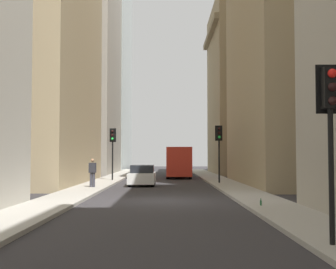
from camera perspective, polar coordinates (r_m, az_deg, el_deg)
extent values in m
plane|color=#302D30|center=(20.91, -1.03, -8.37)|extent=(135.00, 135.00, 0.00)
cube|color=#A8A399|center=(21.45, -13.26, -7.97)|extent=(90.00, 2.20, 0.14)
cube|color=#A8A399|center=(21.32, 11.28, -8.02)|extent=(90.00, 2.20, 0.14)
cube|color=#9E8966|center=(52.94, 11.10, 5.53)|extent=(13.73, 10.00, 19.22)
cube|color=#867556|center=(53.53, 5.38, 12.61)|extent=(13.73, 0.50, 0.60)
cube|color=#9E8966|center=(35.75, -18.46, 13.58)|extent=(15.73, 10.00, 24.02)
cube|color=gray|center=(54.43, -12.04, 13.08)|extent=(13.90, 10.00, 33.66)
cube|color=red|center=(41.18, 1.36, -3.44)|extent=(4.60, 2.25, 2.60)
cube|color=#38383D|center=(44.39, 1.25, -3.84)|extent=(1.90, 2.25, 1.90)
cube|color=black|center=(44.38, 1.25, -3.07)|extent=(1.92, 2.09, 0.64)
cylinder|color=black|center=(44.44, 2.52, -4.81)|extent=(0.88, 0.28, 0.88)
cylinder|color=black|center=(44.40, -0.03, -4.82)|extent=(0.88, 0.28, 0.88)
cylinder|color=black|center=(39.85, 2.83, -5.05)|extent=(0.88, 0.28, 0.88)
cylinder|color=black|center=(39.80, -0.01, -5.06)|extent=(0.88, 0.28, 0.88)
cube|color=silver|center=(31.57, -3.29, -5.50)|extent=(4.30, 1.78, 0.70)
cube|color=black|center=(31.74, -3.26, -4.37)|extent=(2.10, 1.58, 0.54)
cylinder|color=black|center=(30.20, -1.94, -6.02)|extent=(0.64, 0.22, 0.64)
cylinder|color=black|center=(30.29, -4.91, -6.01)|extent=(0.64, 0.22, 0.64)
cylinder|color=black|center=(32.89, -1.79, -5.75)|extent=(0.64, 0.22, 0.64)
cylinder|color=black|center=(32.98, -4.52, -5.74)|extent=(0.64, 0.22, 0.64)
cylinder|color=black|center=(10.44, 19.99, -4.98)|extent=(0.12, 0.12, 2.96)
cube|color=black|center=(10.54, 19.82, 5.56)|extent=(0.28, 0.32, 0.90)
cube|color=black|center=(10.68, 19.54, 5.44)|extent=(0.03, 0.52, 1.10)
sphere|color=red|center=(10.44, 20.10, 7.31)|extent=(0.20, 0.20, 0.20)
sphere|color=black|center=(10.39, 20.13, 5.68)|extent=(0.20, 0.20, 0.20)
sphere|color=black|center=(10.35, 20.15, 4.03)|extent=(0.20, 0.20, 0.20)
cylinder|color=black|center=(32.48, 6.50, -3.35)|extent=(0.12, 0.12, 3.11)
cube|color=black|center=(32.52, 6.48, 0.19)|extent=(0.28, 0.32, 0.90)
cube|color=black|center=(32.67, 6.45, 0.18)|extent=(0.03, 0.52, 1.10)
sphere|color=black|center=(32.37, 6.51, 0.74)|extent=(0.20, 0.20, 0.20)
sphere|color=black|center=(32.36, 6.51, 0.21)|extent=(0.20, 0.20, 0.20)
sphere|color=green|center=(32.34, 6.51, -0.32)|extent=(0.20, 0.20, 0.20)
cylinder|color=black|center=(36.35, -7.05, -3.26)|extent=(0.12, 0.12, 3.14)
cube|color=black|center=(36.39, -7.03, -0.07)|extent=(0.28, 0.32, 0.90)
cube|color=black|center=(36.54, -7.00, -0.08)|extent=(0.03, 0.52, 1.10)
sphere|color=black|center=(36.24, -7.06, 0.41)|extent=(0.20, 0.20, 0.20)
sphere|color=black|center=(36.23, -7.06, -0.06)|extent=(0.20, 0.20, 0.20)
sphere|color=green|center=(36.21, -7.06, -0.54)|extent=(0.20, 0.20, 0.20)
cylinder|color=#33333D|center=(28.26, -9.39, -5.68)|extent=(0.16, 0.16, 0.88)
cylinder|color=#33333D|center=(28.29, -9.73, -5.68)|extent=(0.16, 0.16, 0.88)
cube|color=#232328|center=(28.25, -9.55, -4.17)|extent=(0.26, 0.44, 0.61)
sphere|color=#936B4C|center=(28.24, -9.54, -3.25)|extent=(0.22, 0.22, 0.22)
cylinder|color=#236033|center=(17.95, 11.68, -8.48)|extent=(0.07, 0.07, 0.20)
cylinder|color=#236033|center=(17.93, 11.68, -8.05)|extent=(0.03, 0.03, 0.07)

